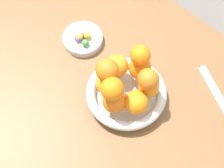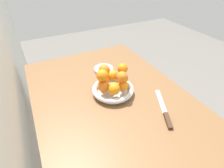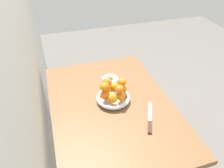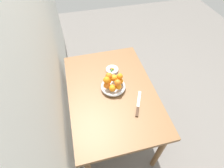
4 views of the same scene
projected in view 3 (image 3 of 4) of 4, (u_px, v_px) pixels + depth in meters
name	position (u px, v px, depth m)	size (l,w,h in m)	color
wall_back	(16.00, 39.00, 0.99)	(4.00, 0.05, 2.50)	silver
dining_table	(111.00, 114.00, 1.45)	(1.10, 0.76, 0.74)	brown
fruit_bowl	(113.00, 98.00, 1.41)	(0.22, 0.22, 0.04)	silver
candy_dish	(110.00, 79.00, 1.59)	(0.12, 0.12, 0.02)	silver
orange_0	(106.00, 90.00, 1.40)	(0.06, 0.06, 0.06)	orange
orange_1	(105.00, 95.00, 1.36)	(0.06, 0.06, 0.06)	orange
orange_2	(113.00, 98.00, 1.34)	(0.06, 0.06, 0.06)	orange
orange_3	(121.00, 96.00, 1.36)	(0.05, 0.05, 0.05)	orange
orange_4	(122.00, 90.00, 1.40)	(0.06, 0.06, 0.06)	orange
orange_5	(114.00, 86.00, 1.43)	(0.06, 0.06, 0.06)	orange
orange_6	(107.00, 82.00, 1.37)	(0.06, 0.06, 0.06)	orange
orange_7	(122.00, 82.00, 1.37)	(0.05, 0.05, 0.05)	orange
orange_8	(105.00, 87.00, 1.33)	(0.06, 0.06, 0.06)	orange
orange_9	(120.00, 89.00, 1.32)	(0.05, 0.05, 0.05)	orange
candy_ball_0	(109.00, 77.00, 1.58)	(0.02, 0.02, 0.02)	gold
candy_ball_1	(108.00, 78.00, 1.58)	(0.02, 0.02, 0.02)	#C6384C
candy_ball_2	(111.00, 78.00, 1.58)	(0.01, 0.01, 0.01)	#4C9947
candy_ball_3	(110.00, 77.00, 1.58)	(0.02, 0.02, 0.02)	#8C4C99
candy_ball_4	(112.00, 78.00, 1.57)	(0.02, 0.02, 0.02)	gold
candy_ball_5	(108.00, 78.00, 1.58)	(0.02, 0.02, 0.02)	#8C4C99
candy_ball_6	(110.00, 79.00, 1.56)	(0.02, 0.02, 0.02)	#4C9947
knife	(150.00, 120.00, 1.28)	(0.24, 0.13, 0.01)	#3F2819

